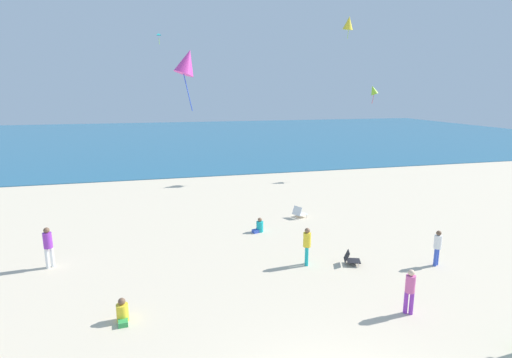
{
  "coord_description": "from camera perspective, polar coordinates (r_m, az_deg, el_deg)",
  "views": [
    {
      "loc": [
        -3.43,
        -6.07,
        6.75
      ],
      "look_at": [
        0.0,
        7.47,
        3.67
      ],
      "focal_mm": 27.8,
      "sensor_mm": 36.0,
      "label": 1
    }
  ],
  "objects": [
    {
      "name": "person_4",
      "position": [
        17.53,
        -27.73,
        -8.36
      ],
      "size": [
        0.46,
        0.46,
        1.65
      ],
      "rotation": [
        0.0,
        0.0,
        5.31
      ],
      "color": "white",
      "rests_on": "ground_plane"
    },
    {
      "name": "person_5",
      "position": [
        15.96,
        7.34,
        -9.21
      ],
      "size": [
        0.39,
        0.39,
        1.54
      ],
      "rotation": [
        0.0,
        0.0,
        2.83
      ],
      "color": "#19ADB2",
      "rests_on": "ground_plane"
    },
    {
      "name": "beach_chair_far_left",
      "position": [
        16.53,
        13.46,
        -11.08
      ],
      "size": [
        0.76,
        0.68,
        0.55
      ],
      "rotation": [
        0.0,
        0.0,
        5.93
      ],
      "color": "black",
      "rests_on": "ground_plane"
    },
    {
      "name": "ocean_water",
      "position": [
        61.9,
        -11.0,
        5.99
      ],
      "size": [
        120.0,
        60.0,
        0.05
      ],
      "primitive_type": "cube",
      "color": "#236084",
      "rests_on": "ground_plane"
    },
    {
      "name": "person_7",
      "position": [
        19.6,
        0.46,
        -6.87
      ],
      "size": [
        0.64,
        0.48,
        0.72
      ],
      "rotation": [
        0.0,
        0.0,
        3.48
      ],
      "color": "#19ADB2",
      "rests_on": "ground_plane"
    },
    {
      "name": "kite_magenta",
      "position": [
        12.71,
        -9.92,
        16.26
      ],
      "size": [
        0.9,
        0.73,
        1.93
      ],
      "rotation": [
        0.0,
        0.0,
        4.86
      ],
      "color": "#DB3DA8"
    },
    {
      "name": "person_1",
      "position": [
        13.13,
        -18.65,
        -17.81
      ],
      "size": [
        0.38,
        0.61,
        0.74
      ],
      "rotation": [
        0.0,
        0.0,
        4.8
      ],
      "color": "yellow",
      "rests_on": "ground_plane"
    },
    {
      "name": "person_8",
      "position": [
        13.46,
        21.27,
        -14.47
      ],
      "size": [
        0.41,
        0.41,
        1.47
      ],
      "rotation": [
        0.0,
        0.0,
        0.94
      ],
      "color": "purple",
      "rests_on": "ground_plane"
    },
    {
      "name": "kite_yellow",
      "position": [
        33.79,
        13.18,
        21.02
      ],
      "size": [
        1.14,
        1.2,
        1.69
      ],
      "rotation": [
        0.0,
        0.0,
        0.47
      ],
      "color": "yellow"
    },
    {
      "name": "beach_chair_mid_beach",
      "position": [
        21.9,
        6.22,
        -4.82
      ],
      "size": [
        0.86,
        0.82,
        0.64
      ],
      "rotation": [
        0.0,
        0.0,
        0.45
      ],
      "color": "white",
      "rests_on": "ground_plane"
    },
    {
      "name": "kite_teal",
      "position": [
        36.49,
        -13.82,
        19.56
      ],
      "size": [
        0.54,
        0.55,
        0.91
      ],
      "rotation": [
        0.0,
        0.0,
        3.99
      ],
      "color": "#1EADAD"
    },
    {
      "name": "kite_lime",
      "position": [
        33.15,
        16.55,
        12.19
      ],
      "size": [
        0.88,
        0.73,
        1.49
      ],
      "rotation": [
        0.0,
        0.0,
        4.5
      ],
      "color": "#99DB33"
    },
    {
      "name": "ground_plane",
      "position": [
        17.76,
        -2.03,
        -9.9
      ],
      "size": [
        120.0,
        120.0,
        0.0
      ],
      "primitive_type": "plane",
      "color": "beige"
    },
    {
      "name": "person_0",
      "position": [
        17.33,
        24.66,
        -8.69
      ],
      "size": [
        0.39,
        0.39,
        1.45
      ],
      "rotation": [
        0.0,
        0.0,
        5.19
      ],
      "color": "blue",
      "rests_on": "ground_plane"
    }
  ]
}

